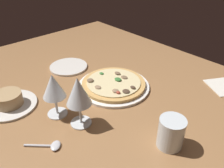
{
  "coord_description": "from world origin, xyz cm",
  "views": [
    {
      "loc": [
        -53.85,
        48.1,
        54.44
      ],
      "look_at": [
        1.38,
        -2.13,
        7.0
      ],
      "focal_mm": 36.67,
      "sensor_mm": 36.0,
      "label": 1
    }
  ],
  "objects_px": {
    "wine_glass_near": "(53,87)",
    "side_plate": "(69,67)",
    "water_glass": "(171,134)",
    "spoon": "(51,146)",
    "pizza_main": "(114,85)",
    "wine_glass_far": "(78,93)",
    "ramekin_on_saucer": "(9,101)"
  },
  "relations": [
    {
      "from": "wine_glass_near",
      "to": "side_plate",
      "type": "bearing_deg",
      "value": -39.61
    },
    {
      "from": "wine_glass_near",
      "to": "side_plate",
      "type": "height_order",
      "value": "wine_glass_near"
    },
    {
      "from": "water_glass",
      "to": "side_plate",
      "type": "bearing_deg",
      "value": -4.37
    },
    {
      "from": "wine_glass_near",
      "to": "spoon",
      "type": "distance_m",
      "value": 0.18
    },
    {
      "from": "wine_glass_near",
      "to": "side_plate",
      "type": "xyz_separation_m",
      "value": [
        0.26,
        -0.21,
        -0.1
      ]
    },
    {
      "from": "pizza_main",
      "to": "wine_glass_far",
      "type": "bearing_deg",
      "value": 111.18
    },
    {
      "from": "side_plate",
      "to": "spoon",
      "type": "relative_size",
      "value": 1.86
    },
    {
      "from": "ramekin_on_saucer",
      "to": "wine_glass_far",
      "type": "relative_size",
      "value": 1.09
    },
    {
      "from": "spoon",
      "to": "pizza_main",
      "type": "bearing_deg",
      "value": -72.27
    },
    {
      "from": "pizza_main",
      "to": "wine_glass_far",
      "type": "distance_m",
      "value": 0.26
    },
    {
      "from": "ramekin_on_saucer",
      "to": "wine_glass_near",
      "type": "distance_m",
      "value": 0.2
    },
    {
      "from": "pizza_main",
      "to": "ramekin_on_saucer",
      "type": "xyz_separation_m",
      "value": [
        0.16,
        0.36,
        0.01
      ]
    },
    {
      "from": "ramekin_on_saucer",
      "to": "spoon",
      "type": "relative_size",
      "value": 2.02
    },
    {
      "from": "pizza_main",
      "to": "wine_glass_near",
      "type": "distance_m",
      "value": 0.27
    },
    {
      "from": "wine_glass_near",
      "to": "ramekin_on_saucer",
      "type": "bearing_deg",
      "value": 33.75
    },
    {
      "from": "wine_glass_near",
      "to": "water_glass",
      "type": "relative_size",
      "value": 1.66
    },
    {
      "from": "wine_glass_far",
      "to": "ramekin_on_saucer",
      "type": "bearing_deg",
      "value": 28.77
    },
    {
      "from": "pizza_main",
      "to": "side_plate",
      "type": "xyz_separation_m",
      "value": [
        0.26,
        0.04,
        -0.01
      ]
    },
    {
      "from": "pizza_main",
      "to": "water_glass",
      "type": "distance_m",
      "value": 0.34
    },
    {
      "from": "pizza_main",
      "to": "side_plate",
      "type": "relative_size",
      "value": 1.66
    },
    {
      "from": "ramekin_on_saucer",
      "to": "wine_glass_near",
      "type": "xyz_separation_m",
      "value": [
        -0.15,
        -0.1,
        0.09
      ]
    },
    {
      "from": "ramekin_on_saucer",
      "to": "wine_glass_near",
      "type": "relative_size",
      "value": 1.21
    },
    {
      "from": "wine_glass_far",
      "to": "pizza_main",
      "type": "bearing_deg",
      "value": -68.82
    },
    {
      "from": "side_plate",
      "to": "wine_glass_near",
      "type": "bearing_deg",
      "value": 140.39
    },
    {
      "from": "ramekin_on_saucer",
      "to": "spoon",
      "type": "distance_m",
      "value": 0.27
    },
    {
      "from": "ramekin_on_saucer",
      "to": "side_plate",
      "type": "relative_size",
      "value": 1.09
    },
    {
      "from": "pizza_main",
      "to": "side_plate",
      "type": "distance_m",
      "value": 0.27
    },
    {
      "from": "pizza_main",
      "to": "wine_glass_far",
      "type": "relative_size",
      "value": 1.67
    },
    {
      "from": "pizza_main",
      "to": "ramekin_on_saucer",
      "type": "bearing_deg",
      "value": 66.07
    },
    {
      "from": "wine_glass_near",
      "to": "pizza_main",
      "type": "bearing_deg",
      "value": -91.24
    },
    {
      "from": "pizza_main",
      "to": "spoon",
      "type": "height_order",
      "value": "pizza_main"
    },
    {
      "from": "pizza_main",
      "to": "spoon",
      "type": "xyz_separation_m",
      "value": [
        -0.11,
        0.34,
        -0.01
      ]
    }
  ]
}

